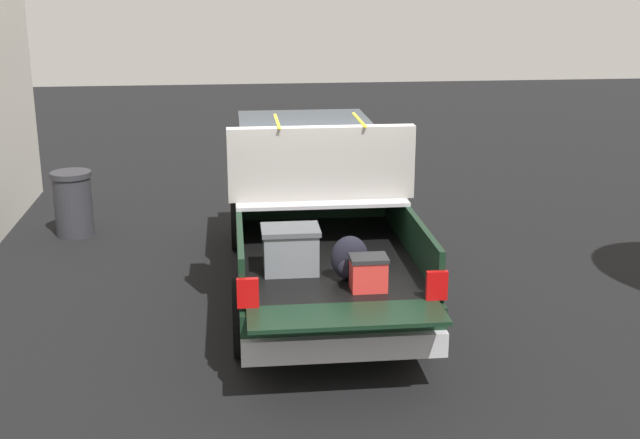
# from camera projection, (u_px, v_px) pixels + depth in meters

# --- Properties ---
(ground_plane) EXTENTS (40.00, 40.00, 0.00)m
(ground_plane) POSITION_uv_depth(u_px,v_px,m) (315.00, 290.00, 10.46)
(ground_plane) COLOR black
(pickup_truck) EXTENTS (6.05, 2.08, 2.23)m
(pickup_truck) POSITION_uv_depth(u_px,v_px,m) (312.00, 207.00, 10.54)
(pickup_truck) COLOR black
(pickup_truck) RESTS_ON ground_plane
(trash_can) EXTENTS (0.60, 0.60, 0.98)m
(trash_can) POSITION_uv_depth(u_px,v_px,m) (73.00, 203.00, 12.50)
(trash_can) COLOR #2D2D33
(trash_can) RESTS_ON ground_plane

